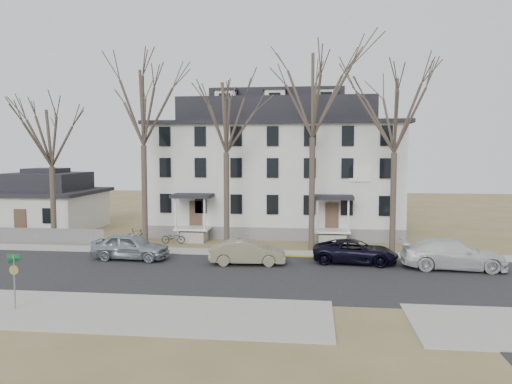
# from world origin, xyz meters

# --- Properties ---
(ground) EXTENTS (120.00, 120.00, 0.00)m
(ground) POSITION_xyz_m (0.00, 0.00, 0.00)
(ground) COLOR olive
(ground) RESTS_ON ground
(main_road) EXTENTS (120.00, 10.00, 0.04)m
(main_road) POSITION_xyz_m (0.00, 2.00, 0.00)
(main_road) COLOR #27272A
(main_road) RESTS_ON ground
(far_sidewalk) EXTENTS (120.00, 2.00, 0.08)m
(far_sidewalk) POSITION_xyz_m (0.00, 8.00, 0.00)
(far_sidewalk) COLOR #A09F97
(far_sidewalk) RESTS_ON ground
(near_sidewalk_left) EXTENTS (20.00, 5.00, 0.08)m
(near_sidewalk_left) POSITION_xyz_m (-8.00, -5.00, 0.00)
(near_sidewalk_left) COLOR #A09F97
(near_sidewalk_left) RESTS_ON ground
(yellow_curb) EXTENTS (14.00, 0.25, 0.06)m
(yellow_curb) POSITION_xyz_m (5.00, 7.10, 0.00)
(yellow_curb) COLOR gold
(yellow_curb) RESTS_ON ground
(boarding_house) EXTENTS (20.80, 12.36, 12.05)m
(boarding_house) POSITION_xyz_m (-2.00, 17.95, 5.38)
(boarding_house) COLOR slate
(boarding_house) RESTS_ON ground
(small_house) EXTENTS (8.70, 8.70, 5.00)m
(small_house) POSITION_xyz_m (-22.00, 16.00, 2.25)
(small_house) COLOR silver
(small_house) RESTS_ON ground
(fence) EXTENTS (14.00, 0.06, 1.20)m
(fence) POSITION_xyz_m (-21.00, 9.50, 0.00)
(fence) COLOR gray
(fence) RESTS_ON ground
(tree_far_left) EXTENTS (8.40, 8.40, 13.72)m
(tree_far_left) POSITION_xyz_m (-11.00, 9.80, 10.34)
(tree_far_left) COLOR #473B31
(tree_far_left) RESTS_ON ground
(tree_mid_left) EXTENTS (7.80, 7.80, 12.74)m
(tree_mid_left) POSITION_xyz_m (-5.00, 9.80, 9.60)
(tree_mid_left) COLOR #473B31
(tree_mid_left) RESTS_ON ground
(tree_center) EXTENTS (9.00, 9.00, 14.70)m
(tree_center) POSITION_xyz_m (1.00, 9.80, 11.08)
(tree_center) COLOR #473B31
(tree_center) RESTS_ON ground
(tree_mid_right) EXTENTS (7.80, 7.80, 12.74)m
(tree_mid_right) POSITION_xyz_m (6.50, 9.80, 9.60)
(tree_mid_right) COLOR #473B31
(tree_mid_right) RESTS_ON ground
(tree_bungalow) EXTENTS (6.60, 6.60, 10.78)m
(tree_bungalow) POSITION_xyz_m (-18.00, 9.80, 8.12)
(tree_bungalow) COLOR #473B31
(tree_bungalow) RESTS_ON ground
(car_silver) EXTENTS (4.98, 2.28, 1.66)m
(car_silver) POSITION_xyz_m (-10.32, 5.11, 0.83)
(car_silver) COLOR #8F9BA3
(car_silver) RESTS_ON ground
(car_tan) EXTENTS (4.67, 1.93, 1.50)m
(car_tan) POSITION_xyz_m (-2.80, 4.59, 0.75)
(car_tan) COLOR #7C7459
(car_tan) RESTS_ON ground
(car_navy) EXTENTS (5.32, 2.84, 1.42)m
(car_navy) POSITION_xyz_m (3.69, 5.70, 0.71)
(car_navy) COLOR black
(car_navy) RESTS_ON ground
(car_white) EXTENTS (5.98, 2.65, 1.71)m
(car_white) POSITION_xyz_m (9.19, 4.80, 0.85)
(car_white) COLOR silver
(car_white) RESTS_ON ground
(bicycle_left) EXTENTS (1.80, 0.83, 0.91)m
(bicycle_left) POSITION_xyz_m (-9.16, 10.66, 0.45)
(bicycle_left) COLOR black
(bicycle_left) RESTS_ON ground
(bicycle_right) EXTENTS (1.75, 0.93, 1.01)m
(bicycle_right) POSITION_xyz_m (-12.15, 11.07, 0.51)
(bicycle_right) COLOR black
(bicycle_right) RESTS_ON ground
(street_sign) EXTENTS (0.69, 0.69, 2.44)m
(street_sign) POSITION_xyz_m (-11.59, -5.15, 1.64)
(street_sign) COLOR gray
(street_sign) RESTS_ON ground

